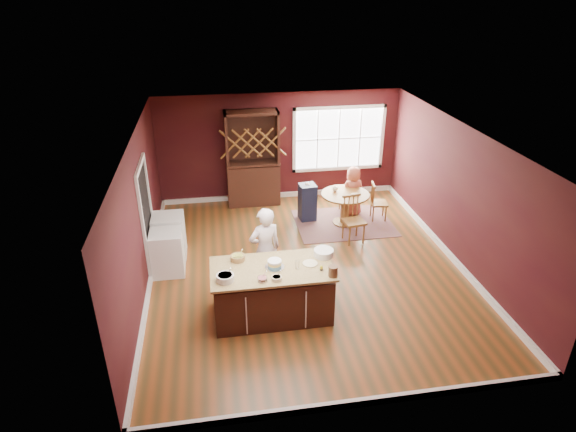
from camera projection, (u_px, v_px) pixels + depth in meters
The scene contains 28 objects.
room_shell at pixel (307, 206), 8.87m from camera, with size 7.00×7.00×7.00m.
window at pixel (339, 139), 12.09m from camera, with size 2.36×0.10×1.66m, color white, non-canonical shape.
doorway at pixel (147, 219), 9.12m from camera, with size 0.08×1.26×2.13m, color white, non-canonical shape.
kitchen_island at pixel (272, 293), 7.97m from camera, with size 1.98×1.04×0.92m.
dining_table at pixel (345, 202), 10.96m from camera, with size 1.09×1.09×0.75m.
baker at pixel (265, 250), 8.49m from camera, with size 0.59×0.39×1.62m, color silver.
layer_cake at pixel (275, 264), 7.75m from camera, with size 0.32×0.32×0.13m, color white, non-canonical shape.
bowl_blue at pixel (225, 278), 7.41m from camera, with size 0.28×0.28×0.11m, color white.
bowl_yellow at pixel (238, 258), 7.95m from camera, with size 0.24×0.24×0.09m, color #A9774E.
bowl_pink at pixel (262, 279), 7.42m from camera, with size 0.16×0.16×0.06m, color silver.
bowl_olive at pixel (277, 278), 7.44m from camera, with size 0.16×0.16×0.06m, color beige.
drinking_glass at pixel (297, 265), 7.71m from camera, with size 0.07×0.07×0.15m, color white.
dinner_plate at pixel (310, 263), 7.87m from camera, with size 0.25×0.25×0.02m, color #F6F3AB.
white_tub at pixel (324, 253), 8.08m from camera, with size 0.33×0.33×0.11m, color white.
stoneware_crock at pixel (333, 271), 7.51m from camera, with size 0.15×0.15×0.18m, color #49341E.
toy_figurine at pixel (321, 268), 7.68m from camera, with size 0.05×0.05×0.09m, color yellow, non-canonical shape.
rug at pixel (344, 223), 11.20m from camera, with size 2.21×1.70×0.01m, color brown.
chair_east at pixel (379, 201), 11.19m from camera, with size 0.38×0.37×0.92m, color brown, non-canonical shape.
chair_south at pixel (354, 220), 10.21m from camera, with size 0.44×0.42×1.04m, color brown, non-canonical shape.
chair_north at pixel (348, 193), 11.67m from camera, with size 0.38×0.36×0.90m, color olive, non-canonical shape.
seated_woman at pixel (353, 191), 11.36m from camera, with size 0.59×0.39×1.21m, color #BD5C43.
high_chair at pixel (307, 201), 11.19m from camera, with size 0.37×0.37×0.91m, color black, non-canonical shape.
toddler at pixel (310, 187), 11.04m from camera, with size 0.18×0.14×0.26m, color #8CA5BF, non-canonical shape.
table_plate at pixel (355, 195), 10.80m from camera, with size 0.19×0.19×0.01m, color beige.
table_cup at pixel (335, 189), 10.97m from camera, with size 0.12×0.12×0.10m, color beige.
hutch at pixel (253, 159), 11.70m from camera, with size 1.28×0.53×2.35m, color #382116.
washer at pixel (167, 253), 9.15m from camera, with size 0.60×0.58×0.86m, color white.
dryer at pixel (169, 236), 9.71m from camera, with size 0.62×0.60×0.90m, color white.
Camera 1 is at (-1.64, -7.88, 5.11)m, focal length 30.00 mm.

